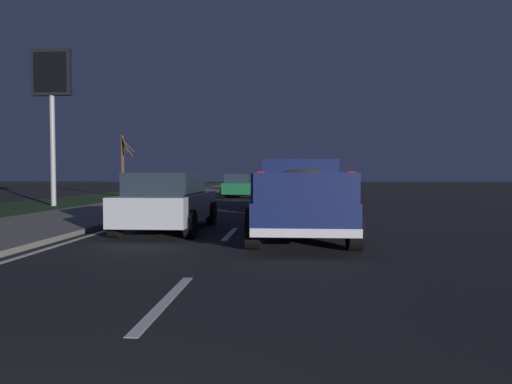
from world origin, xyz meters
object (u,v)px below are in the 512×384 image
pickup_truck (301,196)px  sedan_black (290,192)px  gas_price_sign (52,88)px  bare_tree_far (123,163)px  sedan_white (254,183)px  sedan_green (239,186)px  sedan_silver (168,201)px

pickup_truck → sedan_black: pickup_truck is taller
gas_price_sign → bare_tree_far: size_ratio=1.74×
sedan_black → bare_tree_far: (11.97, 11.49, 1.53)m
pickup_truck → bare_tree_far: bearing=30.5°
sedan_white → gas_price_sign: (-20.66, 8.11, 4.84)m
pickup_truck → gas_price_sign: size_ratio=0.73×
bare_tree_far → sedan_black: bearing=-136.2°
sedan_white → sedan_green: bearing=179.5°
sedan_green → bare_tree_far: bearing=82.6°
gas_price_sign → bare_tree_far: 10.33m
pickup_truck → sedan_white: pickup_truck is taller
sedan_green → gas_price_sign: bearing=137.4°
sedan_silver → gas_price_sign: 13.00m
pickup_truck → sedan_white: bearing=6.3°
sedan_white → sedan_silver: size_ratio=1.01×
pickup_truck → sedan_white: (30.71, 3.38, -0.20)m
sedan_green → gas_price_sign: 12.78m
sedan_green → gas_price_sign: size_ratio=0.59×
sedan_silver → sedan_green: bearing=-0.0°
sedan_black → sedan_silver: same height
sedan_white → gas_price_sign: bearing=158.6°
bare_tree_far → sedan_white: bearing=-37.4°
pickup_truck → sedan_black: 7.87m
sedan_silver → bare_tree_far: bearing=23.6°
gas_price_sign → bare_tree_far: (9.78, 0.21, -3.32)m
sedan_green → gas_price_sign: gas_price_sign is taller
sedan_silver → gas_price_sign: size_ratio=0.59×
sedan_black → sedan_white: size_ratio=1.00×
sedan_black → sedan_silver: bearing=154.4°
gas_price_sign → pickup_truck: bearing=-131.2°
sedan_black → bare_tree_far: bearing=43.8°
sedan_green → sedan_white: (11.95, -0.10, 0.00)m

